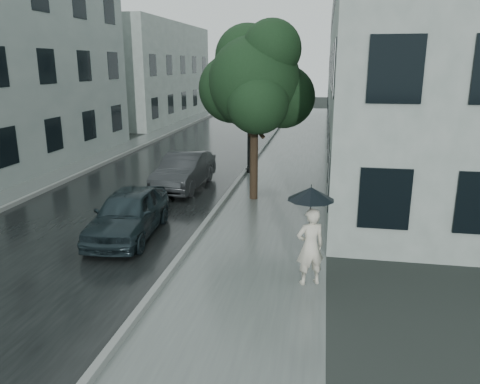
% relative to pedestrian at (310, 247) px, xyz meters
% --- Properties ---
extents(ground, '(120.00, 120.00, 0.00)m').
position_rel_pedestrian_xyz_m(ground, '(-1.62, 0.09, -0.88)').
color(ground, black).
rests_on(ground, ground).
extents(sidewalk, '(3.50, 60.00, 0.01)m').
position_rel_pedestrian_xyz_m(sidewalk, '(-1.37, 12.09, -0.88)').
color(sidewalk, slate).
rests_on(sidewalk, ground).
extents(kerb_near, '(0.15, 60.00, 0.15)m').
position_rel_pedestrian_xyz_m(kerb_near, '(-3.19, 12.09, -0.80)').
color(kerb_near, slate).
rests_on(kerb_near, ground).
extents(asphalt_road, '(6.85, 60.00, 0.00)m').
position_rel_pedestrian_xyz_m(asphalt_road, '(-6.69, 12.09, -0.88)').
color(asphalt_road, black).
rests_on(asphalt_road, ground).
extents(kerb_far, '(0.15, 60.00, 0.15)m').
position_rel_pedestrian_xyz_m(kerb_far, '(-10.19, 12.09, -0.80)').
color(kerb_far, slate).
rests_on(kerb_far, ground).
extents(sidewalk_far, '(1.70, 60.00, 0.01)m').
position_rel_pedestrian_xyz_m(sidewalk_far, '(-11.12, 12.09, -0.88)').
color(sidewalk_far, '#4C5451').
rests_on(sidewalk_far, ground).
extents(building_near, '(7.02, 36.00, 9.00)m').
position_rel_pedestrian_xyz_m(building_near, '(3.85, 19.59, 3.62)').
color(building_near, '#95A39D').
rests_on(building_near, ground).
extents(building_far_b, '(7.02, 18.00, 8.00)m').
position_rel_pedestrian_xyz_m(building_far_b, '(-15.39, 30.09, 3.12)').
color(building_far_b, '#95A39D').
rests_on(building_far_b, ground).
extents(pedestrian, '(0.75, 0.64, 1.74)m').
position_rel_pedestrian_xyz_m(pedestrian, '(0.00, 0.00, 0.00)').
color(pedestrian, beige).
rests_on(pedestrian, sidewalk).
extents(umbrella, '(1.02, 1.02, 1.32)m').
position_rel_pedestrian_xyz_m(umbrella, '(-0.03, 0.03, 1.19)').
color(umbrella, black).
rests_on(umbrella, ground).
extents(street_tree, '(4.10, 3.73, 6.15)m').
position_rel_pedestrian_xyz_m(street_tree, '(-2.22, 6.59, 3.26)').
color(street_tree, '#332619').
rests_on(street_tree, ground).
extents(lamp_post, '(0.84, 0.36, 5.52)m').
position_rel_pedestrian_xyz_m(lamp_post, '(-3.21, 10.57, 2.26)').
color(lamp_post, black).
rests_on(lamp_post, ground).
extents(car_near, '(1.87, 4.04, 1.34)m').
position_rel_pedestrian_xyz_m(car_near, '(-5.12, 2.12, -0.20)').
color(car_near, black).
rests_on(car_near, ground).
extents(car_far, '(1.59, 4.20, 1.37)m').
position_rel_pedestrian_xyz_m(car_far, '(-5.12, 7.51, -0.19)').
color(car_far, '#232628').
rests_on(car_far, ground).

